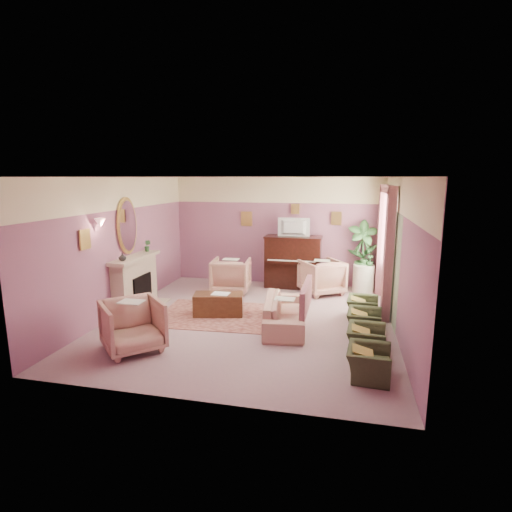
% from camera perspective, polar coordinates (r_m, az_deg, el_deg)
% --- Properties ---
extents(floor, '(5.50, 6.00, 0.01)m').
position_cam_1_polar(floor, '(8.05, -0.88, -9.16)').
color(floor, gray).
rests_on(floor, ground).
extents(ceiling, '(5.50, 6.00, 0.01)m').
position_cam_1_polar(ceiling, '(7.56, -0.95, 11.19)').
color(ceiling, '#EAE9C4').
rests_on(ceiling, wall_back).
extents(wall_back, '(5.50, 0.02, 2.80)m').
position_cam_1_polar(wall_back, '(10.59, 2.92, 3.54)').
color(wall_back, '#784C6E').
rests_on(wall_back, floor).
extents(wall_front, '(5.50, 0.02, 2.80)m').
position_cam_1_polar(wall_front, '(4.89, -9.24, -5.51)').
color(wall_front, '#784C6E').
rests_on(wall_front, floor).
extents(wall_left, '(0.02, 6.00, 2.80)m').
position_cam_1_polar(wall_left, '(8.74, -18.73, 1.36)').
color(wall_left, '#784C6E').
rests_on(wall_left, floor).
extents(wall_right, '(0.02, 6.00, 2.80)m').
position_cam_1_polar(wall_right, '(7.53, 19.87, -0.18)').
color(wall_right, '#784C6E').
rests_on(wall_right, floor).
extents(picture_rail_band, '(5.50, 0.01, 0.65)m').
position_cam_1_polar(picture_rail_band, '(10.49, 2.96, 9.37)').
color(picture_rail_band, '#FEF1BF').
rests_on(picture_rail_band, wall_back).
extents(stripe_panel, '(0.01, 3.00, 2.15)m').
position_cam_1_polar(stripe_panel, '(8.86, 18.64, -0.64)').
color(stripe_panel, gray).
rests_on(stripe_panel, wall_right).
extents(fireplace_surround, '(0.30, 1.40, 1.10)m').
position_cam_1_polar(fireplace_surround, '(9.00, -16.86, -3.79)').
color(fireplace_surround, tan).
rests_on(fireplace_surround, floor).
extents(fireplace_inset, '(0.18, 0.72, 0.68)m').
position_cam_1_polar(fireplace_inset, '(8.99, -16.25, -4.77)').
color(fireplace_inset, black).
rests_on(fireplace_inset, floor).
extents(fire_ember, '(0.06, 0.54, 0.10)m').
position_cam_1_polar(fire_ember, '(9.02, -15.97, -5.89)').
color(fire_ember, '#F25427').
rests_on(fire_ember, floor).
extents(mantel_shelf, '(0.40, 1.55, 0.07)m').
position_cam_1_polar(mantel_shelf, '(8.86, -16.90, -0.24)').
color(mantel_shelf, tan).
rests_on(mantel_shelf, fireplace_surround).
extents(hearth, '(0.55, 1.50, 0.02)m').
position_cam_1_polar(hearth, '(9.05, -15.56, -7.18)').
color(hearth, tan).
rests_on(hearth, floor).
extents(mirror_frame, '(0.04, 0.72, 1.20)m').
position_cam_1_polar(mirror_frame, '(8.83, -17.94, 4.13)').
color(mirror_frame, tan).
rests_on(mirror_frame, wall_left).
extents(mirror_glass, '(0.01, 0.60, 1.06)m').
position_cam_1_polar(mirror_glass, '(8.82, -17.80, 4.13)').
color(mirror_glass, white).
rests_on(mirror_glass, wall_left).
extents(sconce_shade, '(0.20, 0.20, 0.16)m').
position_cam_1_polar(sconce_shade, '(7.88, -21.38, 4.46)').
color(sconce_shade, '#FFA9A4').
rests_on(sconce_shade, wall_left).
extents(piano, '(1.40, 0.60, 1.30)m').
position_cam_1_polar(piano, '(10.33, 5.31, -0.91)').
color(piano, black).
rests_on(piano, floor).
extents(piano_keyshelf, '(1.30, 0.12, 0.06)m').
position_cam_1_polar(piano_keyshelf, '(9.97, 5.05, -0.92)').
color(piano_keyshelf, black).
rests_on(piano_keyshelf, piano).
extents(piano_keys, '(1.20, 0.08, 0.02)m').
position_cam_1_polar(piano_keys, '(9.96, 5.05, -0.70)').
color(piano_keys, white).
rests_on(piano_keys, piano).
extents(piano_top, '(1.45, 0.65, 0.04)m').
position_cam_1_polar(piano_top, '(10.21, 5.37, 2.72)').
color(piano_top, black).
rests_on(piano_top, piano).
extents(television, '(0.80, 0.12, 0.48)m').
position_cam_1_polar(television, '(10.12, 5.36, 4.30)').
color(television, black).
rests_on(television, piano).
extents(print_back_left, '(0.30, 0.03, 0.38)m').
position_cam_1_polar(print_back_left, '(10.67, -1.36, 5.34)').
color(print_back_left, tan).
rests_on(print_back_left, wall_back).
extents(print_back_right, '(0.26, 0.03, 0.34)m').
position_cam_1_polar(print_back_right, '(10.35, 11.42, 5.29)').
color(print_back_right, tan).
rests_on(print_back_right, wall_back).
extents(print_back_mid, '(0.22, 0.03, 0.26)m').
position_cam_1_polar(print_back_mid, '(10.41, 5.64, 6.70)').
color(print_back_mid, tan).
rests_on(print_back_mid, wall_back).
extents(print_left_wall, '(0.03, 0.28, 0.36)m').
position_cam_1_polar(print_left_wall, '(7.68, -23.24, 2.20)').
color(print_left_wall, tan).
rests_on(print_left_wall, wall_left).
extents(window_blind, '(0.03, 1.40, 1.80)m').
position_cam_1_polar(window_blind, '(9.01, 18.50, 3.58)').
color(window_blind, beige).
rests_on(window_blind, wall_right).
extents(curtain_left, '(0.16, 0.34, 2.60)m').
position_cam_1_polar(curtain_left, '(8.15, 18.39, 0.01)').
color(curtain_left, '#97525E').
rests_on(curtain_left, floor).
extents(curtain_right, '(0.16, 0.34, 2.60)m').
position_cam_1_polar(curtain_right, '(9.96, 17.40, 1.99)').
color(curtain_right, '#97525E').
rests_on(curtain_right, floor).
extents(pelmet, '(0.16, 2.20, 0.16)m').
position_cam_1_polar(pelmet, '(8.93, 18.33, 9.08)').
color(pelmet, '#97525E').
rests_on(pelmet, wall_right).
extents(mantel_plant, '(0.16, 0.16, 0.28)m').
position_cam_1_polar(mantel_plant, '(9.30, -15.25, 1.43)').
color(mantel_plant, '#2F612F').
rests_on(mantel_plant, mantel_shelf).
extents(mantel_vase, '(0.16, 0.16, 0.16)m').
position_cam_1_polar(mantel_vase, '(8.41, -18.55, -0.16)').
color(mantel_vase, '#FEF1BF').
rests_on(mantel_vase, mantel_shelf).
extents(area_rug, '(2.60, 1.94, 0.01)m').
position_cam_1_polar(area_rug, '(8.36, -5.08, -8.39)').
color(area_rug, '#9D5A50').
rests_on(area_rug, floor).
extents(coffee_table, '(1.09, 0.71, 0.45)m').
position_cam_1_polar(coffee_table, '(8.33, -5.37, -6.88)').
color(coffee_table, '#4C2C17').
rests_on(coffee_table, floor).
extents(table_paper, '(0.35, 0.28, 0.01)m').
position_cam_1_polar(table_paper, '(8.25, -5.07, -5.38)').
color(table_paper, white).
rests_on(table_paper, coffee_table).
extents(sofa, '(0.63, 1.88, 0.76)m').
position_cam_1_polar(sofa, '(7.66, 4.11, -7.26)').
color(sofa, tan).
rests_on(sofa, floor).
extents(sofa_throw, '(0.09, 1.42, 0.52)m').
position_cam_1_polar(sofa_throw, '(7.55, 7.15, -5.84)').
color(sofa_throw, '#97525E').
rests_on(sofa_throw, sofa).
extents(floral_armchair_left, '(0.89, 0.89, 0.93)m').
position_cam_1_polar(floral_armchair_left, '(9.88, -3.59, -2.53)').
color(floral_armchair_left, tan).
rests_on(floral_armchair_left, floor).
extents(floral_armchair_right, '(0.89, 0.89, 0.93)m').
position_cam_1_polar(floral_armchair_right, '(9.85, 9.36, -2.69)').
color(floral_armchair_right, tan).
rests_on(floral_armchair_right, floor).
extents(floral_armchair_front, '(0.89, 0.89, 0.93)m').
position_cam_1_polar(floral_armchair_front, '(6.89, -17.21, -9.13)').
color(floral_armchair_front, tan).
rests_on(floral_armchair_front, floor).
extents(olive_chair_a, '(0.48, 0.68, 0.59)m').
position_cam_1_polar(olive_chair_a, '(6.02, 15.83, -13.81)').
color(olive_chair_a, '#3C4829').
rests_on(olive_chair_a, floor).
extents(olive_chair_b, '(0.48, 0.68, 0.59)m').
position_cam_1_polar(olive_chair_b, '(6.77, 15.48, -10.92)').
color(olive_chair_b, '#3C4829').
rests_on(olive_chair_b, floor).
extents(olive_chair_c, '(0.48, 0.68, 0.59)m').
position_cam_1_polar(olive_chair_c, '(7.54, 15.21, -8.61)').
color(olive_chair_c, '#3C4829').
rests_on(olive_chair_c, floor).
extents(olive_chair_d, '(0.48, 0.68, 0.59)m').
position_cam_1_polar(olive_chair_d, '(8.32, 14.99, -6.74)').
color(olive_chair_d, '#3C4829').
rests_on(olive_chair_d, floor).
extents(side_table, '(0.52, 0.52, 0.70)m').
position_cam_1_polar(side_table, '(10.19, 15.12, -3.15)').
color(side_table, silver).
rests_on(side_table, floor).
extents(side_plant_big, '(0.30, 0.30, 0.34)m').
position_cam_1_polar(side_plant_big, '(10.07, 15.27, -0.28)').
color(side_plant_big, '#2F612F').
rests_on(side_plant_big, side_table).
extents(side_plant_small, '(0.16, 0.16, 0.28)m').
position_cam_1_polar(side_plant_small, '(9.99, 15.97, -0.59)').
color(side_plant_small, '#2F612F').
rests_on(side_plant_small, side_table).
extents(palm_pot, '(0.34, 0.34, 0.34)m').
position_cam_1_polar(palm_pot, '(10.35, 14.76, -3.93)').
color(palm_pot, '#AA6652').
rests_on(palm_pot, floor).
extents(palm_plant, '(0.76, 0.76, 1.44)m').
position_cam_1_polar(palm_plant, '(10.16, 15.01, 0.92)').
color(palm_plant, '#2F612F').
rests_on(palm_plant, palm_pot).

